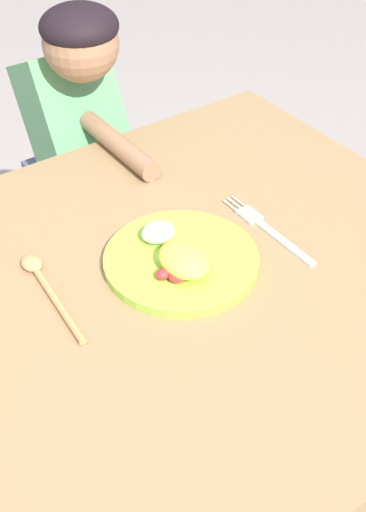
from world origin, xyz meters
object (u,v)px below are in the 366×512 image
Objects in this scene: plate at (180,258)px; fork at (267,229)px; spoon at (46,284)px; person at (80,192)px.

plate is 1.11× the size of fork.
person is at bearing -27.58° from spoon.
person reaches higher than plate.
spoon reaches higher than fork.
fork is 0.62m from person.
plate reaches higher than fork.
spoon is 0.22× the size of person.
plate is 0.25× the size of person.
person is at bearing 80.31° from plate.
fork is 0.39m from spoon.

